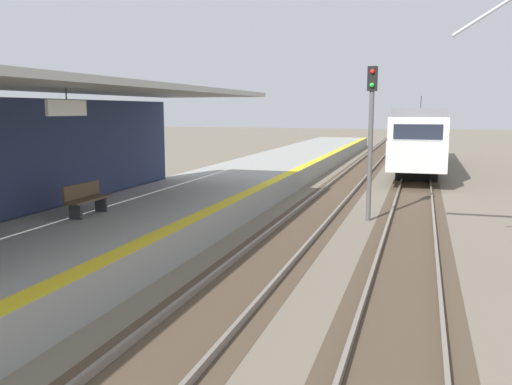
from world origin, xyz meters
TOP-DOWN VIEW (x-y plane):
  - station_platform at (-2.50, 16.00)m, footprint 5.00×80.00m
  - track_pair_nearest_platform at (1.90, 20.00)m, footprint 2.34×120.00m
  - track_pair_middle at (5.30, 20.00)m, footprint 2.34×120.00m
  - approaching_train at (5.30, 34.78)m, footprint 2.93×19.60m
  - rail_signal_post at (3.86, 17.07)m, footprint 0.32×0.34m
  - platform_bench at (-3.23, 11.12)m, footprint 0.45×1.60m

SIDE VIEW (x-z plane):
  - track_pair_nearest_platform at x=1.90m, z-range -0.03..0.13m
  - track_pair_middle at x=5.30m, z-range -0.03..0.13m
  - station_platform at x=-2.50m, z-range 0.00..0.90m
  - platform_bench at x=-3.23m, z-range 0.93..1.81m
  - approaching_train at x=5.30m, z-range -0.20..4.56m
  - rail_signal_post at x=3.86m, z-range 0.59..5.79m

